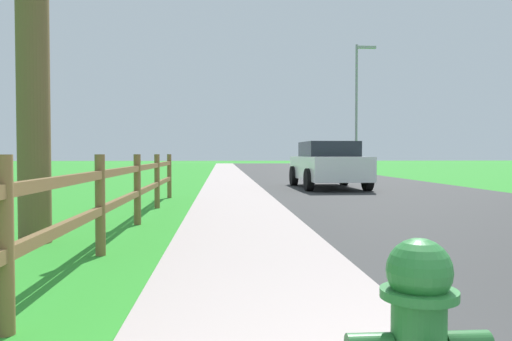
# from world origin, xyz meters

# --- Properties ---
(ground_plane) EXTENTS (120.00, 120.00, 0.00)m
(ground_plane) POSITION_xyz_m (0.00, 25.00, 0.00)
(ground_plane) COLOR green
(road_asphalt) EXTENTS (7.00, 66.00, 0.01)m
(road_asphalt) POSITION_xyz_m (3.50, 27.00, 0.00)
(road_asphalt) COLOR #333333
(road_asphalt) RESTS_ON ground
(curb_concrete) EXTENTS (6.00, 66.00, 0.01)m
(curb_concrete) POSITION_xyz_m (-3.00, 27.00, 0.00)
(curb_concrete) COLOR #B0A09B
(curb_concrete) RESTS_ON ground
(grass_verge) EXTENTS (5.00, 66.00, 0.00)m
(grass_verge) POSITION_xyz_m (-4.50, 27.00, 0.01)
(grass_verge) COLOR green
(grass_verge) RESTS_ON ground
(fire_hydrant) EXTENTS (0.57, 0.49, 0.80)m
(fire_hydrant) POSITION_xyz_m (-0.57, 0.53, 0.42)
(fire_hydrant) COLOR #287233
(fire_hydrant) RESTS_ON ground
(rail_fence) EXTENTS (0.11, 12.44, 1.13)m
(rail_fence) POSITION_xyz_m (-2.68, 5.52, 0.66)
(rail_fence) COLOR brown
(rail_fence) RESTS_ON ground
(parked_suv_white) EXTENTS (2.14, 4.51, 1.54)m
(parked_suv_white) POSITION_xyz_m (2.19, 15.28, 0.79)
(parked_suv_white) COLOR white
(parked_suv_white) RESTS_ON ground
(street_lamp) EXTENTS (1.17, 0.20, 7.33)m
(street_lamp) POSITION_xyz_m (6.40, 27.06, 4.29)
(street_lamp) COLOR gray
(street_lamp) RESTS_ON ground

